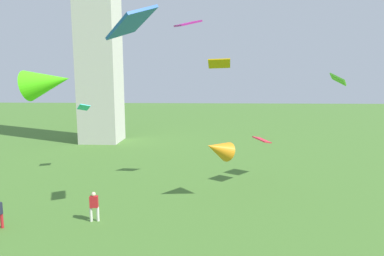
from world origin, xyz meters
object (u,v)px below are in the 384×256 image
(person_3, at_px, (94,205))
(kite_flying_4, at_px, (84,107))
(kite_flying_6, at_px, (48,82))
(kite_flying_1, at_px, (188,24))
(kite_flying_5, at_px, (218,149))
(kite_flying_3, at_px, (219,64))
(kite_flying_10, at_px, (338,79))
(kite_flying_7, at_px, (131,23))
(kite_flying_2, at_px, (262,140))

(person_3, height_order, kite_flying_4, kite_flying_4)
(person_3, bearing_deg, kite_flying_6, 63.52)
(kite_flying_1, xyz_separation_m, kite_flying_5, (1.84, 4.19, -7.66))
(kite_flying_4, bearing_deg, kite_flying_3, 40.12)
(kite_flying_3, height_order, kite_flying_10, kite_flying_3)
(person_3, relative_size, kite_flying_1, 0.98)
(kite_flying_3, height_order, kite_flying_5, kite_flying_3)
(kite_flying_10, bearing_deg, kite_flying_4, -69.47)
(kite_flying_6, distance_m, kite_flying_10, 20.51)
(kite_flying_4, height_order, kite_flying_5, kite_flying_4)
(kite_flying_3, bearing_deg, person_3, 46.92)
(kite_flying_1, relative_size, kite_flying_5, 0.69)
(kite_flying_3, bearing_deg, kite_flying_1, 78.94)
(kite_flying_3, bearing_deg, kite_flying_7, 80.23)
(kite_flying_4, xyz_separation_m, kite_flying_7, (8.59, -17.59, 4.25))
(person_3, bearing_deg, kite_flying_3, -144.58)
(kite_flying_4, distance_m, kite_flying_5, 13.71)
(person_3, bearing_deg, kite_flying_7, 111.90)
(kite_flying_2, distance_m, kite_flying_4, 15.92)
(kite_flying_2, xyz_separation_m, kite_flying_6, (-12.08, -10.24, 4.63))
(person_3, xyz_separation_m, kite_flying_1, (5.66, -0.45, 10.35))
(kite_flying_2, bearing_deg, kite_flying_4, -69.46)
(kite_flying_1, bearing_deg, kite_flying_4, 22.92)
(kite_flying_3, xyz_separation_m, kite_flying_6, (-8.57, -10.07, -1.37))
(kite_flying_2, distance_m, kite_flying_7, 17.59)
(kite_flying_1, bearing_deg, kite_flying_10, -74.78)
(kite_flying_1, height_order, kite_flying_10, kite_flying_1)
(kite_flying_1, distance_m, kite_flying_4, 15.61)
(kite_flying_5, bearing_deg, kite_flying_3, 136.58)
(person_3, distance_m, kite_flying_6, 7.86)
(kite_flying_5, bearing_deg, kite_flying_10, 70.82)
(kite_flying_5, relative_size, kite_flying_7, 1.30)
(person_3, bearing_deg, kite_flying_5, -161.63)
(kite_flying_3, relative_size, kite_flying_4, 1.20)
(kite_flying_1, height_order, kite_flying_2, kite_flying_1)
(kite_flying_2, bearing_deg, kite_flying_1, -4.02)
(kite_flying_5, height_order, kite_flying_6, kite_flying_6)
(kite_flying_4, xyz_separation_m, kite_flying_5, (11.85, -6.51, -2.28))
(kite_flying_6, bearing_deg, kite_flying_7, -131.43)
(kite_flying_2, height_order, kite_flying_4, kite_flying_4)
(kite_flying_2, bearing_deg, person_3, -25.47)
(kite_flying_4, distance_m, kite_flying_10, 21.50)
(kite_flying_3, bearing_deg, kite_flying_5, 90.97)
(person_3, xyz_separation_m, kite_flying_2, (11.15, 7.45, 2.66))
(kite_flying_3, bearing_deg, kite_flying_2, -173.89)
(person_3, xyz_separation_m, kite_flying_7, (4.25, -7.33, 9.22))
(kite_flying_2, bearing_deg, kite_flying_6, -18.92)
(kite_flying_10, bearing_deg, kite_flying_2, -61.63)
(kite_flying_5, distance_m, kite_flying_10, 11.12)
(person_3, relative_size, kite_flying_10, 0.88)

